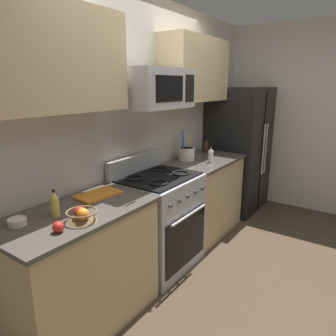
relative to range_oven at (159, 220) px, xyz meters
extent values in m
plane|color=#473828|center=(0.00, -0.64, -0.47)|extent=(16.00, 16.00, 0.00)
cube|color=beige|center=(0.00, 0.38, 0.83)|extent=(8.00, 0.10, 2.60)
cube|color=tan|center=(-0.96, 0.00, -0.03)|extent=(1.09, 0.58, 0.88)
cube|color=#4C4742|center=(-0.96, 0.00, 0.42)|extent=(1.13, 0.62, 0.03)
cube|color=#B2B5BA|center=(0.00, 0.00, -0.02)|extent=(0.76, 0.62, 0.91)
cube|color=black|center=(0.00, -0.32, -0.11)|extent=(0.67, 0.01, 0.51)
cylinder|color=#B2B5BA|center=(0.00, -0.34, 0.15)|extent=(0.57, 0.02, 0.02)
cube|color=black|center=(0.00, 0.00, 0.44)|extent=(0.73, 0.56, 0.02)
cube|color=#B2B5BA|center=(0.00, 0.28, 0.53)|extent=(0.76, 0.06, 0.18)
torus|color=black|center=(-0.18, -0.13, 0.46)|extent=(0.17, 0.17, 0.02)
torus|color=black|center=(0.18, -0.13, 0.46)|extent=(0.17, 0.17, 0.02)
torus|color=black|center=(-0.18, 0.13, 0.46)|extent=(0.17, 0.17, 0.02)
torus|color=black|center=(0.18, 0.13, 0.46)|extent=(0.17, 0.17, 0.02)
cylinder|color=#4C4C51|center=(-0.27, -0.33, 0.32)|extent=(0.04, 0.02, 0.04)
cylinder|color=#4C4C51|center=(-0.14, -0.33, 0.32)|extent=(0.04, 0.02, 0.04)
cylinder|color=#4C4C51|center=(0.00, -0.33, 0.32)|extent=(0.04, 0.02, 0.04)
cylinder|color=#4C4C51|center=(0.14, -0.33, 0.32)|extent=(0.04, 0.02, 0.04)
cylinder|color=#4C4C51|center=(0.27, -0.33, 0.32)|extent=(0.04, 0.02, 0.04)
cube|color=tan|center=(0.91, 0.00, -0.03)|extent=(1.01, 0.58, 0.88)
cube|color=#4C4742|center=(0.91, 0.00, 0.42)|extent=(1.05, 0.62, 0.03)
cube|color=black|center=(1.90, -0.02, 0.39)|extent=(0.89, 0.69, 1.73)
cube|color=black|center=(1.90, -0.37, 0.39)|extent=(0.01, 0.01, 1.64)
cylinder|color=#B2B5BA|center=(1.85, -0.39, 0.43)|extent=(0.02, 0.02, 0.69)
cylinder|color=#B2B5BA|center=(1.95, -0.39, 0.43)|extent=(0.02, 0.02, 0.69)
cube|color=beige|center=(2.45, -0.64, 0.83)|extent=(0.10, 8.00, 2.60)
cube|color=#B2B5BA|center=(0.00, 0.03, 1.25)|extent=(0.71, 0.40, 0.34)
cube|color=black|center=(-0.06, -0.17, 1.25)|extent=(0.39, 0.01, 0.21)
cube|color=black|center=(0.25, -0.17, 1.25)|extent=(0.14, 0.01, 0.24)
cylinder|color=#B2B5BA|center=(-0.32, -0.20, 1.25)|extent=(0.02, 0.02, 0.24)
cube|color=tan|center=(-0.96, 0.16, 1.44)|extent=(1.12, 0.34, 0.69)
cube|color=tan|center=(0.92, 0.16, 1.44)|extent=(1.04, 0.34, 0.69)
cylinder|color=white|center=(0.76, 0.16, 0.51)|extent=(0.19, 0.19, 0.14)
cylinder|color=black|center=(0.76, 0.16, 0.52)|extent=(0.15, 0.15, 0.12)
cylinder|color=yellow|center=(0.79, 0.15, 0.60)|extent=(0.03, 0.09, 0.26)
cylinder|color=blue|center=(0.73, 0.18, 0.62)|extent=(0.07, 0.07, 0.31)
cylinder|color=blue|center=(0.75, 0.20, 0.58)|extent=(0.07, 0.04, 0.23)
cone|color=brown|center=(-1.05, -0.16, 0.47)|extent=(0.19, 0.19, 0.06)
torus|color=brown|center=(-1.05, -0.16, 0.50)|extent=(0.20, 0.20, 0.01)
sphere|color=red|center=(-1.06, -0.16, 0.50)|extent=(0.08, 0.08, 0.08)
sphere|color=orange|center=(-1.06, -0.20, 0.50)|extent=(0.08, 0.08, 0.08)
sphere|color=red|center=(-1.23, -0.17, 0.47)|extent=(0.07, 0.07, 0.07)
cube|color=orange|center=(-0.66, 0.11, 0.44)|extent=(0.36, 0.25, 0.02)
cylinder|color=silver|center=(0.82, -0.12, 0.50)|extent=(0.06, 0.06, 0.13)
cone|color=silver|center=(0.82, -0.12, 0.58)|extent=(0.05, 0.05, 0.04)
cylinder|color=black|center=(0.82, -0.12, 0.61)|extent=(0.02, 0.02, 0.01)
cylinder|color=gold|center=(-1.09, 0.04, 0.50)|extent=(0.06, 0.06, 0.13)
cone|color=gold|center=(-1.09, 0.04, 0.59)|extent=(0.05, 0.05, 0.04)
cylinder|color=black|center=(-1.09, 0.04, 0.61)|extent=(0.02, 0.02, 0.01)
cylinder|color=#382314|center=(1.26, 0.17, 0.50)|extent=(0.07, 0.07, 0.13)
cone|color=#382314|center=(1.26, 0.17, 0.58)|extent=(0.06, 0.06, 0.04)
cylinder|color=black|center=(1.26, 0.17, 0.61)|extent=(0.03, 0.03, 0.01)
cylinder|color=white|center=(-1.31, 0.12, 0.46)|extent=(0.11, 0.11, 0.04)
torus|color=white|center=(-1.31, 0.12, 0.48)|extent=(0.11, 0.11, 0.01)
camera|label=1|loc=(-2.22, -1.65, 1.28)|focal=32.86mm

